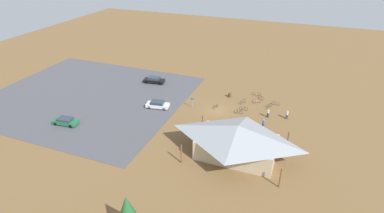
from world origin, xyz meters
TOP-DOWN VIEW (x-y plane):
  - ground at (0.00, 0.00)m, footprint 160.00×160.00m
  - parking_lot_asphalt at (27.50, 3.67)m, footprint 40.20×35.44m
  - bike_pavilion at (-6.78, 12.55)m, footprint 14.53×9.61m
  - trash_bin at (-0.66, -6.61)m, footprint 0.60×0.60m
  - lot_sign at (4.99, 0.54)m, footprint 0.56×0.08m
  - pine_far_east at (0.46, 31.06)m, footprint 2.61×2.61m
  - bicycle_silver_lone_west at (-10.19, -6.45)m, footprint 1.59×0.54m
  - bicycle_yellow_edge_south at (-5.75, -9.30)m, footprint 1.81×0.48m
  - bicycle_black_yard_front at (0.64, -0.76)m, footprint 0.67×1.62m
  - bicycle_white_near_porch at (-6.42, -5.88)m, footprint 1.51×0.93m
  - bicycle_green_near_sign at (-9.14, -4.92)m, footprint 0.86×1.51m
  - bicycle_orange_back_row at (-2.76, 4.89)m, footprint 0.99×1.47m
  - bicycle_teal_yard_left at (-3.91, -4.68)m, footprint 0.96×1.45m
  - bicycle_red_edge_north at (-6.92, -7.96)m, footprint 1.30×1.29m
  - bicycle_purple_yard_right at (-4.66, -1.91)m, footprint 1.62×0.48m
  - bicycle_blue_by_bin at (-4.07, -0.32)m, footprint 1.68×0.48m
  - car_green_front_row at (23.70, 14.68)m, footprint 4.70×2.26m
  - car_black_back_corner at (17.46, -7.36)m, footprint 4.94×2.48m
  - car_white_far_end at (11.23, 3.14)m, footprint 4.69×2.55m
  - visitor_crossing_yard at (-9.47, -0.97)m, footprint 0.38×0.36m
  - visitor_by_pavilion at (-9.30, 3.21)m, footprint 0.36×0.38m
  - visitor_at_bikes at (-12.80, -1.71)m, footprint 0.38×0.36m

SIDE VIEW (x-z plane):
  - ground at x=0.00m, z-range 0.00..0.00m
  - parking_lot_asphalt at x=27.50m, z-range 0.00..0.05m
  - bicycle_purple_yard_right at x=-4.66m, z-range -0.06..0.76m
  - bicycle_black_yard_front at x=0.64m, z-range -0.04..0.74m
  - bicycle_silver_lone_west at x=-10.19m, z-range -0.03..0.73m
  - bicycle_orange_back_row at x=-2.76m, z-range -0.03..0.77m
  - bicycle_blue_by_bin at x=-4.07m, z-range -0.03..0.78m
  - bicycle_yellow_edge_south at x=-5.75m, z-range -0.02..0.79m
  - bicycle_red_edge_north at x=-6.92m, z-range -0.05..0.84m
  - bicycle_white_near_porch at x=-6.42m, z-range -0.06..0.85m
  - bicycle_green_near_sign at x=-9.14m, z-range -0.04..0.83m
  - bicycle_teal_yard_left at x=-3.91m, z-range -0.06..0.86m
  - trash_bin at x=-0.66m, z-range 0.00..0.90m
  - car_green_front_row at x=23.70m, z-range 0.05..1.34m
  - car_white_far_end at x=11.23m, z-range 0.04..1.46m
  - car_black_back_corner at x=17.46m, z-range 0.04..1.50m
  - visitor_crossing_yard at x=-9.47m, z-range 0.04..1.78m
  - visitor_at_bikes at x=-12.80m, z-range 0.04..1.80m
  - visitor_by_pavilion at x=-9.30m, z-range 0.05..1.83m
  - lot_sign at x=4.99m, z-range 0.31..2.51m
  - bike_pavilion at x=-6.78m, z-range 0.40..5.76m
  - pine_far_east at x=0.46m, z-range 1.08..7.05m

